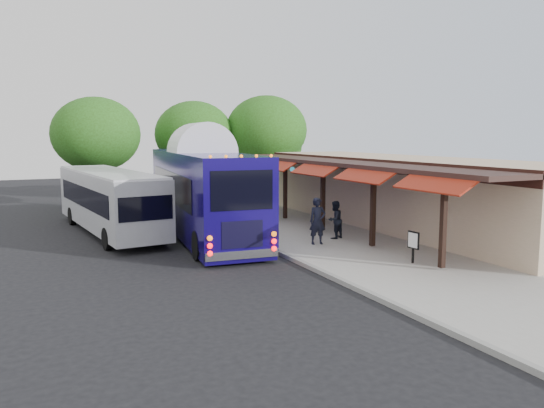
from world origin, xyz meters
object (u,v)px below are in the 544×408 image
ped_a (318,221)px  ped_c (269,202)px  coach_bus (202,188)px  city_bus (109,199)px  ped_d (241,198)px  ped_b (335,220)px  sign_board (413,242)px

ped_a → ped_c: bearing=91.5°
coach_bus → city_bus: size_ratio=1.17×
ped_d → ped_a: bearing=90.6°
coach_bus → ped_b: size_ratio=7.93×
ped_a → sign_board: ped_a is taller
ped_d → sign_board: 13.98m
coach_bus → ped_d: size_ratio=7.45×
city_bus → ped_d: (7.73, 2.29, -0.62)m
ped_d → city_bus: bearing=19.0°
ped_a → ped_d: size_ratio=1.10×
coach_bus → ped_c: bearing=32.3°
city_bus → ped_c: bearing=-8.1°
ped_c → sign_board: ped_c is taller
ped_b → sign_board: 5.13m
coach_bus → city_bus: bearing=151.7°
city_bus → sign_board: city_bus is taller
ped_c → sign_board: (0.47, -11.40, -0.16)m
ped_a → sign_board: size_ratio=1.70×
ped_b → ped_d: 8.86m
ped_d → sign_board: size_ratio=1.55×
ped_a → coach_bus: bearing=136.2°
city_bus → ped_a: city_bus is taller
ped_b → sign_board: ped_b is taller
city_bus → ped_d: city_bus is taller
coach_bus → ped_a: coach_bus is taller
city_bus → ped_d: bearing=10.1°
coach_bus → ped_d: bearing=56.6°
ped_c → sign_board: bearing=76.7°
ped_a → ped_d: 9.56m
ped_c → ped_d: bearing=-91.6°
ped_c → sign_board: 11.41m
ped_a → sign_board: bearing=-62.9°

